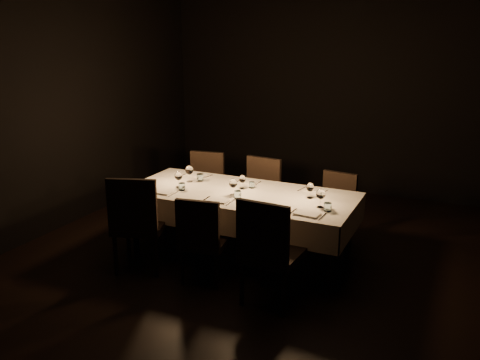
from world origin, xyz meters
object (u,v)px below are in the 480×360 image
at_px(chair_far_center, 259,193).
at_px(chair_far_right, 336,206).
at_px(chair_near_left, 137,220).
at_px(chair_near_right, 268,249).
at_px(dining_table, 240,199).
at_px(chair_far_left, 205,185).
at_px(chair_near_center, 202,236).

distance_m(chair_far_center, chair_far_right, 0.96).
height_order(chair_near_left, chair_far_right, chair_near_left).
bearing_deg(chair_near_right, chair_far_center, -60.78).
bearing_deg(dining_table, chair_near_left, -135.91).
bearing_deg(dining_table, chair_far_right, 41.97).
relative_size(chair_near_left, chair_near_right, 1.01).
bearing_deg(chair_near_left, chair_far_right, -156.21).
distance_m(dining_table, chair_far_left, 1.16).
height_order(dining_table, chair_near_right, chair_near_right).
bearing_deg(chair_far_left, dining_table, -49.39).
height_order(chair_far_left, chair_far_center, chair_far_center).
height_order(chair_near_left, chair_far_center, chair_near_left).
bearing_deg(dining_table, chair_near_center, -95.61).
xyz_separation_m(chair_near_center, chair_near_right, (0.76, -0.12, 0.06)).
relative_size(chair_near_left, chair_far_left, 1.11).
bearing_deg(chair_near_right, dining_table, -47.92).
xyz_separation_m(dining_table, chair_near_center, (-0.07, -0.74, -0.18)).
height_order(dining_table, chair_near_left, chair_near_left).
relative_size(dining_table, chair_far_center, 2.63).
xyz_separation_m(chair_near_center, chair_far_right, (0.95, 1.53, -0.02)).
xyz_separation_m(chair_far_left, chair_far_center, (0.78, -0.02, 0.00)).
bearing_deg(chair_far_right, dining_table, -129.67).
bearing_deg(chair_far_left, chair_near_center, -70.44).
bearing_deg(chair_near_center, chair_near_right, 161.53).
xyz_separation_m(chair_near_center, chair_far_left, (-0.79, 1.50, 0.02)).
relative_size(dining_table, chair_near_center, 2.76).
distance_m(chair_far_left, chair_far_center, 0.78).
height_order(dining_table, chair_far_left, chair_far_left).
distance_m(chair_near_center, chair_far_left, 1.69).
height_order(chair_near_left, chair_near_center, chair_near_left).
relative_size(dining_table, chair_far_right, 2.90).
height_order(chair_near_center, chair_far_center, chair_far_center).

